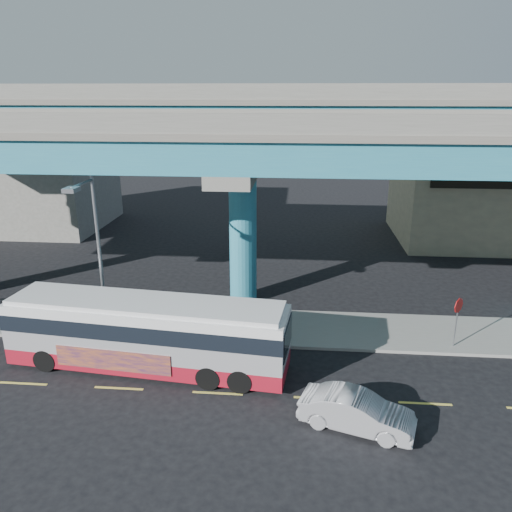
# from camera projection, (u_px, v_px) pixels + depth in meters

# --- Properties ---
(ground) EXTENTS (120.00, 120.00, 0.00)m
(ground) POSITION_uv_depth(u_px,v_px,m) (219.00, 389.00, 19.93)
(ground) COLOR black
(ground) RESTS_ON ground
(sidewalk) EXTENTS (70.00, 4.00, 0.15)m
(sidewalk) POSITION_uv_depth(u_px,v_px,m) (236.00, 326.00, 25.11)
(sidewalk) COLOR gray
(sidewalk) RESTS_ON ground
(lane_markings) EXTENTS (58.00, 0.12, 0.01)m
(lane_markings) POSITION_uv_depth(u_px,v_px,m) (218.00, 393.00, 19.65)
(lane_markings) COLOR #D8C64C
(lane_markings) RESTS_ON ground
(viaduct) EXTENTS (52.00, 12.40, 11.70)m
(viaduct) POSITION_uv_depth(u_px,v_px,m) (242.00, 136.00, 25.67)
(viaduct) COLOR teal
(viaduct) RESTS_ON ground
(building_beige) EXTENTS (14.00, 10.23, 7.00)m
(building_beige) POSITION_uv_depth(u_px,v_px,m) (491.00, 196.00, 39.10)
(building_beige) COLOR #C3B18B
(building_beige) RESTS_ON ground
(building_concrete) EXTENTS (12.00, 10.00, 9.00)m
(building_concrete) POSITION_uv_depth(u_px,v_px,m) (31.00, 175.00, 42.85)
(building_concrete) COLOR gray
(building_concrete) RESTS_ON ground
(transit_bus) EXTENTS (12.20, 3.82, 3.08)m
(transit_bus) POSITION_uv_depth(u_px,v_px,m) (147.00, 331.00, 21.04)
(transit_bus) COLOR maroon
(transit_bus) RESTS_ON ground
(sedan) EXTENTS (3.74, 4.83, 1.32)m
(sedan) POSITION_uv_depth(u_px,v_px,m) (357.00, 412.00, 17.44)
(sedan) COLOR #A2A2A7
(sedan) RESTS_ON ground
(street_lamp) EXTENTS (0.50, 2.51, 7.70)m
(street_lamp) POSITION_uv_depth(u_px,v_px,m) (93.00, 238.00, 22.06)
(street_lamp) COLOR gray
(street_lamp) RESTS_ON sidewalk
(stop_sign) EXTENTS (0.52, 0.54, 2.39)m
(stop_sign) POSITION_uv_depth(u_px,v_px,m) (458.00, 312.00, 22.46)
(stop_sign) COLOR gray
(stop_sign) RESTS_ON sidewalk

